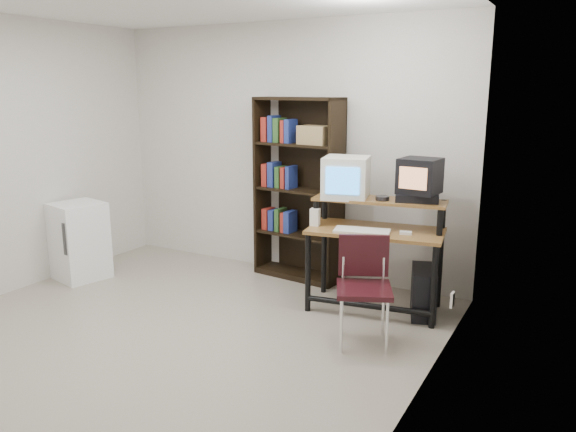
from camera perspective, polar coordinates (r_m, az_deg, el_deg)
The scene contains 17 objects.
floor at distance 4.66m, azimuth -12.59°, elevation -12.05°, with size 4.00×4.00×0.01m, color #A59B88.
back_wall at distance 5.91m, azimuth -0.34°, elevation 6.70°, with size 4.00×0.01×2.60m, color silver.
right_wall at distance 3.31m, azimuth 13.28°, elevation 1.48°, with size 0.01×4.00×2.60m, color silver.
computer_desk at distance 4.98m, azimuth 8.94°, elevation -1.86°, with size 1.23×0.75×0.98m.
crt_monitor at distance 5.05m, azimuth 5.93°, elevation 3.92°, with size 0.47×0.47×0.37m.
vcr at distance 4.97m, azimuth 12.95°, elevation 1.81°, with size 0.36×0.26×0.08m, color black.
crt_tv at distance 4.94m, azimuth 13.24°, elevation 3.98°, with size 0.34×0.35×0.30m.
cd_spindle at distance 4.94m, azimuth 9.57°, elevation 1.73°, with size 0.12×0.12×0.05m, color #26262B.
keyboard at distance 4.83m, azimuth 7.54°, elevation -1.59°, with size 0.47×0.21×0.04m, color white.
mousepad at distance 4.82m, azimuth 12.04°, elevation -1.99°, with size 0.22×0.18×0.01m, color black.
mouse at distance 4.82m, azimuth 11.86°, elevation -1.74°, with size 0.10×0.06×0.03m, color white.
desk_speaker at distance 5.01m, azimuth 2.77°, elevation -0.19°, with size 0.08×0.07×0.17m, color white.
pc_tower at distance 5.05m, azimuth 13.60°, elevation -7.49°, with size 0.20×0.45×0.42m, color black.
school_chair at distance 4.38m, azimuth 7.71°, elevation -6.31°, with size 0.54×0.54×0.82m.
bookshelf at distance 5.72m, azimuth 1.15°, elevation 2.91°, with size 0.95×0.41×1.85m.
mini_fridge at distance 6.18m, azimuth -20.44°, elevation -2.38°, with size 0.57×0.57×0.79m.
wall_outlet at distance 4.67m, azimuth 16.35°, elevation -8.17°, with size 0.02×0.08×0.12m, color beige.
Camera 1 is at (2.85, -3.14, 1.93)m, focal length 35.00 mm.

